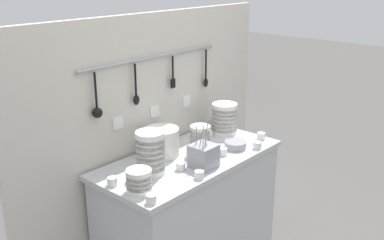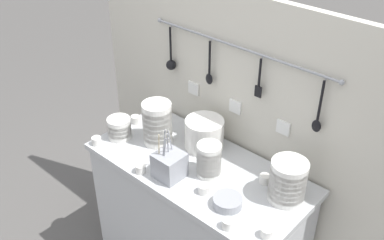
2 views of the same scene
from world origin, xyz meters
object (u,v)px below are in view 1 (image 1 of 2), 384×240
Objects in this scene: bowl_stack_nested_right at (200,140)px; steel_mixing_bowl at (235,145)px; cup_edge_near at (208,134)px; cup_front_right at (151,199)px; bowl_stack_tall_left at (139,181)px; cup_mid_row at (112,181)px; cup_edge_far at (261,136)px; cup_back_right at (181,166)px; cup_centre at (223,152)px; bowl_stack_back_corner at (224,118)px; cup_back_left at (257,145)px; plate_stack at (162,142)px; cup_front_left at (199,175)px; cutlery_caddy at (203,156)px; bowl_stack_wide_centre at (150,153)px.

bowl_stack_nested_right reaches higher than steel_mixing_bowl.
cup_edge_near and cup_front_right have the same top height.
bowl_stack_tall_left reaches higher than cup_mid_row.
cup_back_right is at bearing 173.68° from cup_edge_far.
cup_back_right is 1.00× the size of cup_front_right.
cup_centre is (-0.13, -0.01, -0.00)m from steel_mixing_bowl.
bowl_stack_back_corner is (0.37, 0.10, 0.02)m from bowl_stack_nested_right.
bowl_stack_nested_right reaches higher than cup_back_left.
plate_stack reaches higher than bowl_stack_tall_left.
bowl_stack_nested_right is (0.56, 0.08, 0.03)m from bowl_stack_tall_left.
cup_edge_near is 0.60m from cup_front_left.
bowl_stack_nested_right is at bearing -150.84° from cup_edge_near.
bowl_stack_nested_right is 0.24m from steel_mixing_bowl.
cup_mid_row is at bearing 162.65° from cup_back_left.
bowl_stack_back_corner is at bearing 52.24° from steel_mixing_bowl.
plate_stack is 3.98× the size of cup_edge_near.
bowl_stack_nested_right reaches higher than bowl_stack_tall_left.
cup_centre is at bearing 16.32° from cup_front_left.
bowl_stack_back_corner reaches higher than bowl_stack_tall_left.
bowl_stack_tall_left is 2.48× the size of cup_front_left.
cup_edge_far is (0.43, -0.14, -0.06)m from bowl_stack_nested_right.
cup_centre is (0.67, -0.18, 0.00)m from cup_mid_row.
steel_mixing_bowl is 2.60× the size of cup_edge_near.
cup_edge_near is 0.52m from cup_back_right.
cutlery_caddy reaches higher than bowl_stack_tall_left.
bowl_stack_tall_left is 2.48× the size of cup_back_right.
cutlery_caddy reaches higher than cup_edge_near.
cup_edge_far is (0.60, -0.30, -0.06)m from plate_stack.
bowl_stack_wide_centre is 1.16× the size of plate_stack.
plate_stack is at bearing 11.27° from cup_mid_row.
cup_front_right is (-0.88, 0.00, 0.00)m from cup_back_left.
cup_edge_near is (0.40, -0.02, -0.06)m from plate_stack.
steel_mixing_bowl and cup_back_right have the same top height.
bowl_stack_wide_centre is 4.63× the size of cup_front_right.
bowl_stack_wide_centre is at bearing 30.90° from bowl_stack_tall_left.
cup_edge_near is at bearing 22.33° from cup_front_right.
cup_edge_far is at bearing -11.68° from bowl_stack_wide_centre.
cutlery_caddy reaches higher than cup_centre.
cup_back_right is (-0.08, -0.22, -0.06)m from plate_stack.
bowl_stack_wide_centre is at bearing 160.39° from cup_back_left.
cutlery_caddy reaches higher than cup_back_left.
cup_front_right is (-0.83, -0.34, 0.00)m from cup_edge_near.
bowl_stack_nested_right is at bearing 8.62° from bowl_stack_tall_left.
cup_back_right is (-0.44, 0.04, -0.00)m from steel_mixing_bowl.
bowl_stack_nested_right is 1.31× the size of steel_mixing_bowl.
cup_front_right is (-0.34, 0.00, 0.00)m from cup_front_left.
plate_stack is at bearing 153.49° from cup_edge_far.
bowl_stack_tall_left is 0.46m from plate_stack.
cup_edge_far is (0.23, -0.03, -0.00)m from steel_mixing_bowl.
cup_mid_row is 1.00× the size of cup_edge_near.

